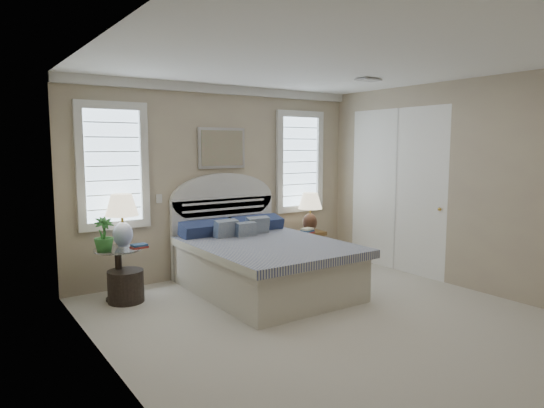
{
  "coord_description": "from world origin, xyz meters",
  "views": [
    {
      "loc": [
        -3.33,
        -3.69,
        1.85
      ],
      "look_at": [
        -0.13,
        1.0,
        1.17
      ],
      "focal_mm": 32.0,
      "sensor_mm": 36.0,
      "label": 1
    }
  ],
  "objects_px": {
    "nightstand_right": "(306,240)",
    "floor_pot": "(126,286)",
    "lamp_left": "(122,214)",
    "side_table_left": "(119,269)",
    "bed": "(261,260)",
    "lamp_right": "(310,207)"
  },
  "relations": [
    {
      "from": "floor_pot",
      "to": "lamp_left",
      "type": "distance_m",
      "value": 0.87
    },
    {
      "from": "nightstand_right",
      "to": "bed",
      "type": "bearing_deg",
      "value": -151.97
    },
    {
      "from": "lamp_right",
      "to": "nightstand_right",
      "type": "bearing_deg",
      "value": -174.71
    },
    {
      "from": "nightstand_right",
      "to": "lamp_left",
      "type": "bearing_deg",
      "value": 179.53
    },
    {
      "from": "side_table_left",
      "to": "nightstand_right",
      "type": "xyz_separation_m",
      "value": [
        2.95,
        0.1,
        -0.0
      ]
    },
    {
      "from": "lamp_right",
      "to": "lamp_left",
      "type": "bearing_deg",
      "value": 179.68
    },
    {
      "from": "bed",
      "to": "lamp_right",
      "type": "distance_m",
      "value": 1.62
    },
    {
      "from": "side_table_left",
      "to": "floor_pot",
      "type": "relative_size",
      "value": 1.49
    },
    {
      "from": "side_table_left",
      "to": "lamp_right",
      "type": "bearing_deg",
      "value": 2.02
    },
    {
      "from": "floor_pot",
      "to": "nightstand_right",
      "type": "bearing_deg",
      "value": 4.42
    },
    {
      "from": "side_table_left",
      "to": "nightstand_right",
      "type": "height_order",
      "value": "side_table_left"
    },
    {
      "from": "side_table_left",
      "to": "lamp_right",
      "type": "distance_m",
      "value": 3.07
    },
    {
      "from": "side_table_left",
      "to": "floor_pot",
      "type": "height_order",
      "value": "side_table_left"
    },
    {
      "from": "side_table_left",
      "to": "lamp_left",
      "type": "distance_m",
      "value": 0.66
    },
    {
      "from": "nightstand_right",
      "to": "floor_pot",
      "type": "bearing_deg",
      "value": -175.58
    },
    {
      "from": "lamp_left",
      "to": "side_table_left",
      "type": "bearing_deg",
      "value": -129.64
    },
    {
      "from": "lamp_left",
      "to": "lamp_right",
      "type": "distance_m",
      "value": 2.92
    },
    {
      "from": "bed",
      "to": "lamp_left",
      "type": "height_order",
      "value": "bed"
    },
    {
      "from": "bed",
      "to": "nightstand_right",
      "type": "bearing_deg",
      "value": 28.03
    },
    {
      "from": "nightstand_right",
      "to": "lamp_left",
      "type": "xyz_separation_m",
      "value": [
        -2.85,
        0.02,
        0.64
      ]
    },
    {
      "from": "floor_pot",
      "to": "bed",
      "type": "bearing_deg",
      "value": -16.2
    },
    {
      "from": "nightstand_right",
      "to": "floor_pot",
      "type": "xyz_separation_m",
      "value": [
        -2.91,
        -0.22,
        -0.19
      ]
    }
  ]
}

